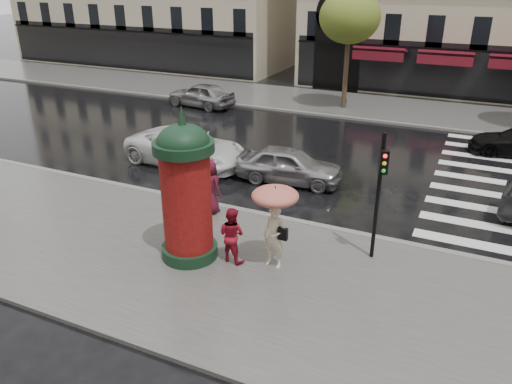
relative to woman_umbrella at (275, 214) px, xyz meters
The scene contains 15 objects.
ground 2.00m from the woman_umbrella, 168.73° to the right, with size 160.00×160.00×0.00m, color black.
near_sidewalk 2.06m from the woman_umbrella, 145.66° to the right, with size 90.00×7.00×0.12m, color #474744.
far_sidewalk 18.89m from the woman_umbrella, 93.15° to the left, with size 90.00×6.00×0.12m, color #474744.
near_kerb 3.40m from the woman_umbrella, 110.30° to the left, with size 90.00×0.25×0.14m, color slate.
far_kerb 15.91m from the woman_umbrella, 93.74° to the left, with size 90.00×0.25×0.14m, color slate.
zebra_crossing 10.76m from the woman_umbrella, 62.14° to the left, with size 3.60×11.75×0.01m, color silver.
tree_far_left 18.38m from the woman_umbrella, 99.67° to the left, with size 3.40×3.40×6.64m.
woman_umbrella is the anchor object (origin of this frame).
woman_red 1.43m from the woman_umbrella, 168.94° to the right, with size 0.78×0.61×1.60m, color maroon.
man_burgundy 3.97m from the woman_umbrella, 145.88° to the left, with size 0.90×0.59×1.84m, color #531022.
morris_column 2.48m from the woman_umbrella, 167.61° to the right, with size 1.62×1.62×4.35m.
traffic_light 2.88m from the woman_umbrella, 33.02° to the left, with size 0.28×0.36×3.65m.
car_silver 6.37m from the woman_umbrella, 107.62° to the left, with size 1.65×4.10×1.40m, color #A0A0A5.
car_white 8.86m from the woman_umbrella, 137.41° to the left, with size 2.49×5.39×1.50m, color white.
car_far_silver 18.46m from the woman_umbrella, 126.69° to the left, with size 1.71×4.26×1.45m, color #98979C.
Camera 1 is at (5.49, -10.64, 7.52)m, focal length 35.00 mm.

